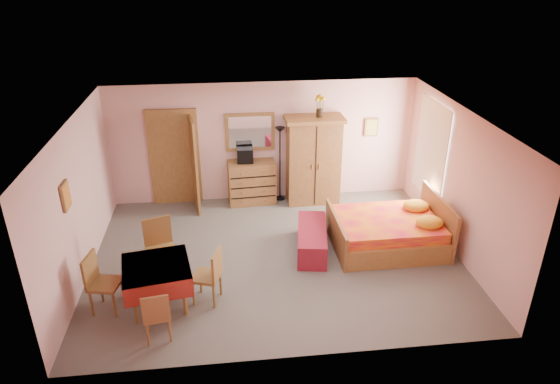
{
  "coord_description": "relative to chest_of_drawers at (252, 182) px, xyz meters",
  "views": [
    {
      "loc": [
        -0.82,
        -7.58,
        4.95
      ],
      "look_at": [
        0.1,
        0.3,
        1.15
      ],
      "focal_mm": 32.0,
      "sensor_mm": 36.0,
      "label": 1
    }
  ],
  "objects": [
    {
      "name": "stereo",
      "position": [
        -0.13,
        -0.01,
        0.63
      ],
      "size": [
        0.35,
        0.26,
        0.31
      ],
      "primitive_type": "cube",
      "rotation": [
        0.0,
        0.0,
        -0.05
      ],
      "color": "black",
      "rests_on": "chest_of_drawers"
    },
    {
      "name": "wall_back",
      "position": [
        0.29,
        0.24,
        0.83
      ],
      "size": [
        6.5,
        0.1,
        2.6
      ],
      "primitive_type": "cube",
      "color": "#E0A6A2",
      "rests_on": "floor"
    },
    {
      "name": "dining_table",
      "position": [
        -1.66,
        -3.4,
        -0.11
      ],
      "size": [
        1.14,
        1.14,
        0.72
      ],
      "primitive_type": "cube",
      "rotation": [
        0.0,
        0.0,
        0.17
      ],
      "color": "maroon",
      "rests_on": "floor"
    },
    {
      "name": "wardrobe",
      "position": [
        1.32,
        -0.1,
        0.48
      ],
      "size": [
        1.23,
        0.65,
        1.92
      ],
      "primitive_type": "cube",
      "rotation": [
        0.0,
        0.0,
        0.01
      ],
      "color": "brown",
      "rests_on": "floor"
    },
    {
      "name": "chair_north",
      "position": [
        -1.66,
        -2.65,
        0.04
      ],
      "size": [
        0.6,
        0.6,
        1.03
      ],
      "primitive_type": "cube",
      "rotation": [
        0.0,
        0.0,
        3.49
      ],
      "color": "olive",
      "rests_on": "floor"
    },
    {
      "name": "chair_east",
      "position": [
        -0.93,
        -3.37,
        -0.02
      ],
      "size": [
        0.52,
        0.52,
        0.91
      ],
      "primitive_type": "cube",
      "rotation": [
        0.0,
        0.0,
        1.26
      ],
      "color": "olive",
      "rests_on": "floor"
    },
    {
      "name": "floor_lamp",
      "position": [
        0.62,
        0.08,
        0.36
      ],
      "size": [
        0.24,
        0.24,
        1.67
      ],
      "primitive_type": "cube",
      "rotation": [
        0.0,
        0.0,
        0.16
      ],
      "color": "black",
      "rests_on": "floor"
    },
    {
      "name": "bench",
      "position": [
        0.95,
        -2.12,
        -0.24
      ],
      "size": [
        0.72,
        1.44,
        0.46
      ],
      "primitive_type": "cube",
      "rotation": [
        0.0,
        0.0,
        -0.16
      ],
      "color": "maroon",
      "rests_on": "floor"
    },
    {
      "name": "picture_left",
      "position": [
        -2.93,
        -2.86,
        1.23
      ],
      "size": [
        0.04,
        0.32,
        0.42
      ],
      "primitive_type": "cube",
      "color": "orange",
      "rests_on": "wall_left"
    },
    {
      "name": "sunflower_vase",
      "position": [
        1.42,
        -0.09,
        1.68
      ],
      "size": [
        0.2,
        0.2,
        0.46
      ],
      "primitive_type": "cube",
      "rotation": [
        0.0,
        0.0,
        -0.07
      ],
      "color": "yellow",
      "rests_on": "wardrobe"
    },
    {
      "name": "wall_mirror",
      "position": [
        0.0,
        0.21,
        1.08
      ],
      "size": [
        1.04,
        0.06,
        0.82
      ],
      "primitive_type": "cube",
      "rotation": [
        0.0,
        0.0,
        0.0
      ],
      "color": "white",
      "rests_on": "wall_back"
    },
    {
      "name": "wall_front",
      "position": [
        0.29,
        -4.76,
        0.83
      ],
      "size": [
        6.5,
        0.1,
        2.6
      ],
      "primitive_type": "cube",
      "color": "#E0A6A2",
      "rests_on": "floor"
    },
    {
      "name": "bed",
      "position": [
        2.36,
        -2.11,
        -0.01
      ],
      "size": [
        2.03,
        1.6,
        0.93
      ],
      "primitive_type": "cube",
      "rotation": [
        0.0,
        0.0,
        0.01
      ],
      "color": "red",
      "rests_on": "floor"
    },
    {
      "name": "chair_west",
      "position": [
        -2.43,
        -3.42,
        0.0
      ],
      "size": [
        0.51,
        0.51,
        0.96
      ],
      "primitive_type": "cube",
      "rotation": [
        0.0,
        0.0,
        -1.78
      ],
      "color": "brown",
      "rests_on": "floor"
    },
    {
      "name": "wall_left",
      "position": [
        -2.96,
        -2.26,
        0.83
      ],
      "size": [
        0.1,
        5.0,
        2.6
      ],
      "primitive_type": "cube",
      "color": "#E0A6A2",
      "rests_on": "floor"
    },
    {
      "name": "chest_of_drawers",
      "position": [
        0.0,
        0.0,
        0.0
      ],
      "size": [
        1.03,
        0.57,
        0.95
      ],
      "primitive_type": "cube",
      "rotation": [
        0.0,
        0.0,
        0.06
      ],
      "color": "#905D30",
      "rests_on": "floor"
    },
    {
      "name": "picture_back",
      "position": [
        2.64,
        0.21,
        1.08
      ],
      "size": [
        0.3,
        0.04,
        0.4
      ],
      "primitive_type": "cube",
      "color": "#D8BF59",
      "rests_on": "wall_back"
    },
    {
      "name": "wall_right",
      "position": [
        3.54,
        -2.26,
        0.83
      ],
      "size": [
        0.1,
        5.0,
        2.6
      ],
      "primitive_type": "cube",
      "color": "#E0A6A2",
      "rests_on": "floor"
    },
    {
      "name": "doorway",
      "position": [
        -1.61,
        0.21,
        0.55
      ],
      "size": [
        1.06,
        0.12,
        2.15
      ],
      "primitive_type": "cube",
      "color": "#9E6B35",
      "rests_on": "floor"
    },
    {
      "name": "ceiling",
      "position": [
        0.29,
        -2.26,
        2.13
      ],
      "size": [
        6.5,
        6.5,
        0.0
      ],
      "primitive_type": "plane",
      "rotation": [
        3.14,
        0.0,
        0.0
      ],
      "color": "brown",
      "rests_on": "wall_back"
    },
    {
      "name": "floor",
      "position": [
        0.29,
        -2.26,
        -0.47
      ],
      "size": [
        6.5,
        6.5,
        0.0
      ],
      "primitive_type": "plane",
      "color": "slate",
      "rests_on": "ground"
    },
    {
      "name": "window",
      "position": [
        3.5,
        -1.06,
        0.98
      ],
      "size": [
        0.08,
        1.4,
        1.95
      ],
      "primitive_type": "cube",
      "color": "white",
      "rests_on": "wall_right"
    },
    {
      "name": "chair_south",
      "position": [
        -1.6,
        -4.14,
        -0.06
      ],
      "size": [
        0.42,
        0.42,
        0.82
      ],
      "primitive_type": "cube",
      "rotation": [
        0.0,
        0.0,
        0.14
      ],
      "color": "brown",
      "rests_on": "floor"
    }
  ]
}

